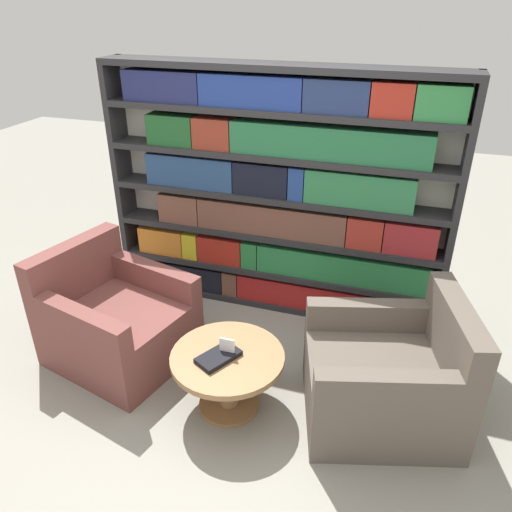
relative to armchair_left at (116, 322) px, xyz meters
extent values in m
plane|color=gray|center=(0.91, -0.36, -0.30)|extent=(14.00, 14.00, 0.00)
cube|color=silver|center=(0.91, 1.21, 0.72)|extent=(2.82, 0.05, 2.04)
cube|color=#262628|center=(-0.47, 1.08, 0.72)|extent=(0.05, 0.30, 2.04)
cube|color=#262628|center=(2.30, 1.08, 0.72)|extent=(0.05, 0.30, 2.04)
cube|color=#262628|center=(0.91, 1.08, -0.27)|extent=(2.72, 0.30, 0.05)
cube|color=#262628|center=(0.91, 1.08, 0.04)|extent=(2.72, 0.30, 0.05)
cube|color=#262628|center=(0.91, 1.08, 0.38)|extent=(2.72, 0.30, 0.05)
cube|color=#262628|center=(0.91, 1.08, 0.72)|extent=(2.72, 0.30, 0.05)
cube|color=#262628|center=(0.91, 1.08, 1.06)|extent=(2.72, 0.30, 0.05)
cube|color=#262628|center=(0.91, 1.08, 1.40)|extent=(2.72, 0.30, 0.05)
cube|color=#262628|center=(0.91, 1.08, 1.71)|extent=(2.72, 0.30, 0.05)
cube|color=black|center=(0.06, 1.06, -0.14)|extent=(0.80, 0.20, 0.23)
cube|color=brown|center=(0.54, 1.06, -0.14)|extent=(0.14, 0.20, 0.23)
cube|color=#A41F1F|center=(1.41, 1.06, -0.14)|extent=(1.58, 0.20, 0.23)
cube|color=orange|center=(-0.12, 1.06, 0.18)|extent=(0.43, 0.20, 0.24)
cube|color=gold|center=(0.17, 1.06, 0.18)|extent=(0.14, 0.20, 0.24)
cube|color=#A12419|center=(0.45, 1.06, 0.18)|extent=(0.40, 0.20, 0.24)
cube|color=#26753B|center=(0.73, 1.06, 0.18)|extent=(0.14, 0.20, 0.24)
cube|color=#287941|center=(1.51, 1.06, 0.18)|extent=(1.42, 0.20, 0.24)
cube|color=brown|center=(0.08, 1.06, 0.53)|extent=(0.36, 0.20, 0.25)
cube|color=brown|center=(0.90, 1.06, 0.53)|extent=(1.25, 0.20, 0.25)
cube|color=#A12D23|center=(1.67, 1.06, 0.53)|extent=(0.27, 0.20, 0.25)
cube|color=maroon|center=(2.01, 1.06, 0.53)|extent=(0.40, 0.20, 0.25)
cube|color=navy|center=(0.21, 1.06, 0.87)|extent=(0.77, 0.20, 0.26)
cube|color=black|center=(0.82, 1.06, 0.87)|extent=(0.45, 0.20, 0.26)
cube|color=navy|center=(1.11, 1.06, 0.87)|extent=(0.12, 0.20, 0.26)
cube|color=#2B7445|center=(1.59, 1.06, 0.87)|extent=(0.82, 0.20, 0.26)
cube|color=#1C5126|center=(0.06, 1.06, 1.20)|extent=(0.39, 0.20, 0.24)
cube|color=maroon|center=(0.42, 1.06, 1.20)|extent=(0.31, 0.20, 0.24)
cube|color=#24663E|center=(1.33, 1.06, 1.20)|extent=(1.50, 0.20, 0.24)
cube|color=#1E234F|center=(0.01, 1.06, 1.54)|extent=(0.64, 0.20, 0.23)
cube|color=navy|center=(0.73, 1.06, 1.54)|extent=(0.79, 0.20, 0.23)
cube|color=navy|center=(1.37, 1.06, 1.54)|extent=(0.46, 0.20, 0.23)
cube|color=maroon|center=(1.75, 1.06, 1.54)|extent=(0.29, 0.20, 0.23)
cube|color=#2D783E|center=(2.07, 1.06, 1.54)|extent=(0.34, 0.20, 0.23)
cube|color=brown|center=(0.04, -0.01, -0.08)|extent=(1.11, 1.04, 0.45)
cube|color=brown|center=(-0.35, 0.09, 0.35)|extent=(0.34, 0.84, 0.42)
cube|color=brown|center=(0.02, -0.37, 0.25)|extent=(0.81, 0.31, 0.20)
cube|color=brown|center=(0.19, 0.32, 0.25)|extent=(0.81, 0.31, 0.20)
cube|color=brown|center=(1.96, -0.01, -0.08)|extent=(1.13, 1.06, 0.45)
cube|color=brown|center=(2.34, 0.10, 0.35)|extent=(0.37, 0.84, 0.42)
cube|color=brown|center=(1.79, 0.31, 0.25)|extent=(0.80, 0.34, 0.20)
cube|color=brown|center=(1.99, -0.37, 0.25)|extent=(0.80, 0.34, 0.20)
cylinder|color=olive|center=(1.00, -0.25, -0.10)|extent=(0.13, 0.13, 0.39)
cylinder|color=olive|center=(1.00, -0.25, -0.28)|extent=(0.41, 0.41, 0.03)
cylinder|color=olive|center=(1.00, -0.25, 0.11)|extent=(0.74, 0.74, 0.04)
cube|color=black|center=(1.00, -0.25, 0.14)|extent=(0.06, 0.06, 0.01)
cube|color=white|center=(1.00, -0.25, 0.20)|extent=(0.10, 0.01, 0.13)
cube|color=black|center=(0.96, -0.30, 0.15)|extent=(0.27, 0.32, 0.03)
camera|label=1|loc=(1.95, -2.58, 2.20)|focal=35.00mm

